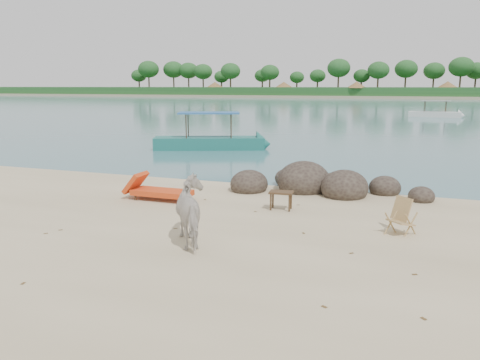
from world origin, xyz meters
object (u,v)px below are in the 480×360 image
(boulders, at_px, (316,185))
(deck_chair, at_px, (401,218))
(cow, at_px, (194,212))
(lounge_chair, at_px, (162,190))
(boat_near, at_px, (209,118))
(side_table, at_px, (281,202))

(boulders, distance_m, deck_chair, 4.77)
(cow, bearing_deg, deck_chair, 169.84)
(lounge_chair, xyz_separation_m, boat_near, (-3.50, 11.87, 1.33))
(side_table, relative_size, deck_chair, 0.77)
(side_table, bearing_deg, boulders, 75.39)
(boulders, bearing_deg, boat_near, 130.29)
(cow, distance_m, lounge_chair, 4.24)
(boulders, xyz_separation_m, cow, (-1.58, -6.07, 0.47))
(side_table, xyz_separation_m, deck_chair, (3.21, -1.22, 0.16))
(cow, relative_size, side_table, 2.64)
(boat_near, bearing_deg, boulders, -70.54)
(side_table, bearing_deg, deck_chair, -25.22)
(side_table, height_order, lounge_chair, lounge_chair)
(cow, distance_m, boat_near, 16.39)
(lounge_chair, bearing_deg, boat_near, 106.57)
(boulders, height_order, lounge_chair, boulders)
(lounge_chair, relative_size, deck_chair, 2.73)
(lounge_chair, distance_m, boat_near, 12.44)
(boulders, distance_m, cow, 6.29)
(side_table, distance_m, boat_near, 13.90)
(cow, bearing_deg, boat_near, -104.78)
(cow, height_order, lounge_chair, cow)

